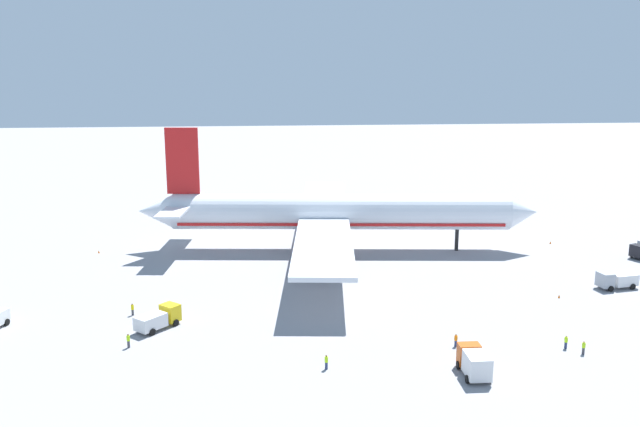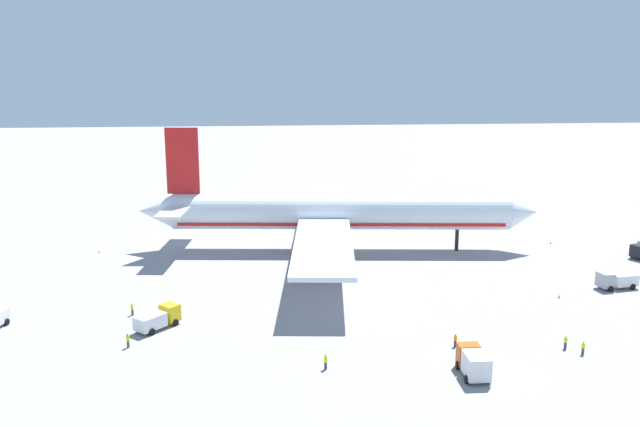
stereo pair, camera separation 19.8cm
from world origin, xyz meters
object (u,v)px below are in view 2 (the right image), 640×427
object	(u,v)px
airliner	(334,213)
service_truck_2	(617,280)
ground_worker_4	(566,342)
service_truck_1	(474,362)
ground_worker_2	(583,348)
ground_worker_5	(455,340)
traffic_cone_3	(493,205)
traffic_cone_4	(99,252)
service_truck_3	(158,318)
ground_worker_0	(132,309)
ground_worker_1	(128,340)
traffic_cone_0	(178,218)
ground_worker_3	(326,362)
traffic_cone_2	(551,243)
traffic_cone_1	(559,296)

from	to	relation	value
airliner	service_truck_2	xyz separation A→B (m)	(40.44, -26.59, -5.78)
ground_worker_4	service_truck_1	bearing A→B (deg)	-156.69
ground_worker_2	ground_worker_5	xyz separation A→B (m)	(-14.26, 3.77, -0.03)
traffic_cone_3	traffic_cone_4	bearing A→B (deg)	-158.65
service_truck_3	ground_worker_0	xyz separation A→B (m)	(-4.16, 5.12, -0.52)
ground_worker_1	ground_worker_5	xyz separation A→B (m)	(39.34, -3.94, -0.10)
traffic_cone_0	service_truck_1	bearing A→B (deg)	-64.16
ground_worker_3	traffic_cone_2	xyz separation A→B (m)	(49.77, 49.71, -0.60)
ground_worker_5	traffic_cone_2	bearing A→B (deg)	53.53
airliner	traffic_cone_1	size ratio (longest dim) A/B	138.74
service_truck_3	service_truck_1	bearing A→B (deg)	-25.99
ground_worker_3	traffic_cone_3	bearing A→B (deg)	58.98
airliner	service_truck_3	world-z (taller)	airliner
ground_worker_5	traffic_cone_0	bearing A→B (deg)	118.39
service_truck_2	traffic_cone_4	xyz separation A→B (m)	(-83.74, 29.22, -1.10)
ground_worker_3	ground_worker_4	size ratio (longest dim) A/B	1.03
service_truck_3	service_truck_2	bearing A→B (deg)	7.42
ground_worker_4	service_truck_3	bearing A→B (deg)	166.60
ground_worker_5	traffic_cone_1	bearing A→B (deg)	36.57
ground_worker_2	traffic_cone_2	size ratio (longest dim) A/B	3.00
ground_worker_4	ground_worker_5	distance (m)	13.12
service_truck_1	ground_worker_2	size ratio (longest dim) A/B	3.32
service_truck_2	service_truck_3	size ratio (longest dim) A/B	1.06
traffic_cone_3	traffic_cone_0	bearing A→B (deg)	-175.04
airliner	traffic_cone_2	bearing A→B (deg)	0.05
traffic_cone_2	service_truck_1	bearing A→B (deg)	-122.60
airliner	traffic_cone_4	distance (m)	43.92
ground_worker_0	ground_worker_4	world-z (taller)	ground_worker_0
ground_worker_5	traffic_cone_2	size ratio (longest dim) A/B	2.92
ground_worker_2	ground_worker_3	xyz separation A→B (m)	(-30.57, -0.67, 0.04)
traffic_cone_2	traffic_cone_1	bearing A→B (deg)	-113.23
ground_worker_0	traffic_cone_4	distance (m)	34.96
ground_worker_3	traffic_cone_4	size ratio (longest dim) A/B	3.13
ground_worker_3	traffic_cone_2	bearing A→B (deg)	44.96
service_truck_2	traffic_cone_4	world-z (taller)	service_truck_2
ground_worker_3	traffic_cone_4	bearing A→B (deg)	124.57
ground_worker_1	ground_worker_2	size ratio (longest dim) A/B	1.08
traffic_cone_1	traffic_cone_4	distance (m)	79.89
ground_worker_5	ground_worker_1	bearing A→B (deg)	174.28
ground_worker_2	airliner	bearing A→B (deg)	115.44
service_truck_1	ground_worker_0	xyz separation A→B (m)	(-40.23, 22.70, -0.77)
service_truck_2	traffic_cone_0	bearing A→B (deg)	141.72
airliner	ground_worker_3	bearing A→B (deg)	-98.32
ground_worker_5	traffic_cone_3	xyz separation A→B (m)	(35.88, 82.34, -0.54)
ground_worker_1	traffic_cone_1	distance (m)	60.99
ground_worker_0	ground_worker_4	distance (m)	56.27
ground_worker_3	ground_worker_5	bearing A→B (deg)	15.24
ground_worker_0	ground_worker_2	size ratio (longest dim) A/B	1.03
ground_worker_2	traffic_cone_2	xyz separation A→B (m)	(19.20, 49.04, -0.56)
traffic_cone_2	traffic_cone_4	xyz separation A→B (m)	(-85.81, 2.60, 0.00)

